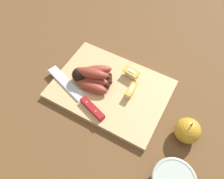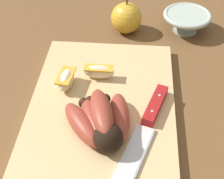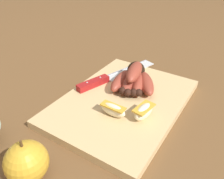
{
  "view_description": "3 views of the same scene",
  "coord_description": "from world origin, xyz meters",
  "px_view_note": "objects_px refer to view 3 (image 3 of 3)",
  "views": [
    {
      "loc": [
        -0.22,
        0.36,
        0.67
      ],
      "look_at": [
        -0.03,
        0.01,
        0.05
      ],
      "focal_mm": 36.2,
      "sensor_mm": 36.0,
      "label": 1
    },
    {
      "loc": [
        0.45,
        0.04,
        0.49
      ],
      "look_at": [
        -0.02,
        0.01,
        0.05
      ],
      "focal_mm": 53.87,
      "sensor_mm": 36.0,
      "label": 2
    },
    {
      "loc": [
        -0.44,
        -0.26,
        0.37
      ],
      "look_at": [
        -0.02,
        0.01,
        0.05
      ],
      "focal_mm": 37.22,
      "sensor_mm": 36.0,
      "label": 3
    }
  ],
  "objects_px": {
    "banana_bunch": "(134,79)",
    "apple_wedge_middle": "(144,111)",
    "chefs_knife": "(107,78)",
    "apple_wedge_near": "(113,110)",
    "whole_apple": "(27,162)"
  },
  "relations": [
    {
      "from": "chefs_knife",
      "to": "whole_apple",
      "type": "relative_size",
      "value": 3.03
    },
    {
      "from": "chefs_knife",
      "to": "apple_wedge_middle",
      "type": "relative_size",
      "value": 4.24
    },
    {
      "from": "apple_wedge_near",
      "to": "banana_bunch",
      "type": "bearing_deg",
      "value": 8.46
    },
    {
      "from": "apple_wedge_middle",
      "to": "whole_apple",
      "type": "height_order",
      "value": "whole_apple"
    },
    {
      "from": "apple_wedge_middle",
      "to": "whole_apple",
      "type": "distance_m",
      "value": 0.27
    },
    {
      "from": "chefs_knife",
      "to": "apple_wedge_middle",
      "type": "xyz_separation_m",
      "value": [
        -0.1,
        -0.17,
        0.01
      ]
    },
    {
      "from": "chefs_knife",
      "to": "whole_apple",
      "type": "height_order",
      "value": "whole_apple"
    },
    {
      "from": "banana_bunch",
      "to": "apple_wedge_middle",
      "type": "relative_size",
      "value": 2.21
    },
    {
      "from": "whole_apple",
      "to": "chefs_knife",
      "type": "bearing_deg",
      "value": 9.23
    },
    {
      "from": "chefs_knife",
      "to": "apple_wedge_near",
      "type": "relative_size",
      "value": 4.22
    },
    {
      "from": "apple_wedge_middle",
      "to": "whole_apple",
      "type": "bearing_deg",
      "value": 155.62
    },
    {
      "from": "banana_bunch",
      "to": "chefs_knife",
      "type": "distance_m",
      "value": 0.08
    },
    {
      "from": "banana_bunch",
      "to": "apple_wedge_near",
      "type": "relative_size",
      "value": 2.21
    },
    {
      "from": "apple_wedge_near",
      "to": "whole_apple",
      "type": "xyz_separation_m",
      "value": [
        -0.21,
        0.05,
        0.0
      ]
    },
    {
      "from": "whole_apple",
      "to": "apple_wedge_middle",
      "type": "bearing_deg",
      "value": -24.38
    }
  ]
}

